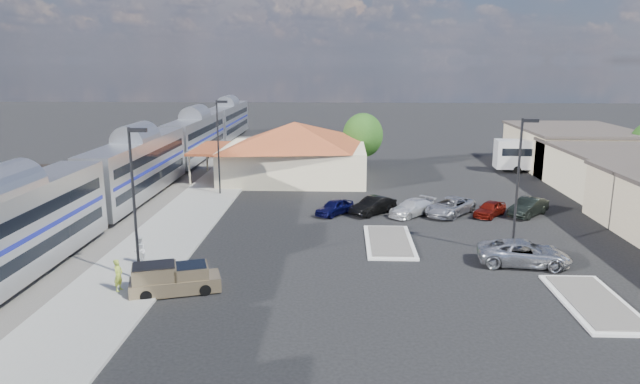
{
  "coord_description": "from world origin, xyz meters",
  "views": [
    {
      "loc": [
        0.67,
        -36.51,
        12.54
      ],
      "look_at": [
        -1.03,
        5.62,
        2.8
      ],
      "focal_mm": 32.0,
      "sensor_mm": 36.0,
      "label": 1
    }
  ],
  "objects_px": {
    "coach_bus": "(547,154)",
    "pickup_truck": "(175,279)",
    "station_depot": "(294,150)",
    "suv": "(524,253)"
  },
  "relations": [
    {
      "from": "coach_bus",
      "to": "pickup_truck",
      "type": "bearing_deg",
      "value": 140.89
    },
    {
      "from": "pickup_truck",
      "to": "coach_bus",
      "type": "relative_size",
      "value": 0.45
    },
    {
      "from": "station_depot",
      "to": "pickup_truck",
      "type": "distance_m",
      "value": 31.71
    },
    {
      "from": "station_depot",
      "to": "pickup_truck",
      "type": "height_order",
      "value": "station_depot"
    },
    {
      "from": "suv",
      "to": "coach_bus",
      "type": "bearing_deg",
      "value": -14.04
    },
    {
      "from": "suv",
      "to": "coach_bus",
      "type": "distance_m",
      "value": 33.35
    },
    {
      "from": "station_depot",
      "to": "pickup_truck",
      "type": "bearing_deg",
      "value": -97.16
    },
    {
      "from": "suv",
      "to": "coach_bus",
      "type": "xyz_separation_m",
      "value": [
        11.93,
        31.11,
        1.33
      ]
    },
    {
      "from": "coach_bus",
      "to": "station_depot",
      "type": "bearing_deg",
      "value": 102.55
    },
    {
      "from": "station_depot",
      "to": "coach_bus",
      "type": "height_order",
      "value": "station_depot"
    }
  ]
}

